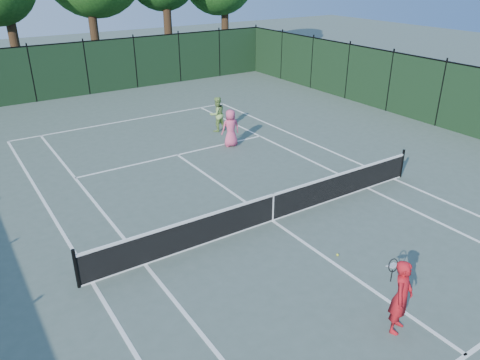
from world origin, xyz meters
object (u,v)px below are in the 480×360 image
player_green (217,114)px  coach (401,297)px  loose_ball_midcourt (338,255)px  player_pink (231,128)px

player_green → coach: bearing=70.5°
coach → player_green: coach is taller
loose_ball_midcourt → player_pink: bearing=76.5°
player_pink → player_green: size_ratio=0.99×
coach → player_pink: coach is taller
player_pink → loose_ball_midcourt: bearing=87.0°
coach → player_green: (3.47, 13.21, -0.05)m
coach → loose_ball_midcourt: size_ratio=24.85×
player_green → loose_ball_midcourt: size_ratio=23.51×
coach → player_pink: 11.60m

